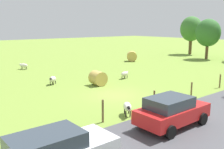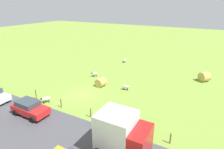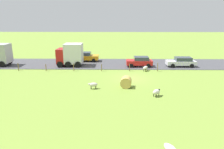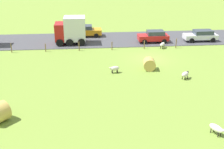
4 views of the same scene
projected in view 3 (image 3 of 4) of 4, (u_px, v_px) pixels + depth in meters
ground_plane at (131, 78)px, 27.38m from camera, size 160.00×160.00×0.00m
road_strip at (128, 64)px, 35.59m from camera, size 8.00×80.00×0.06m
sheep_0 at (171, 149)px, 12.11m from camera, size 1.20×0.90×0.71m
sheep_1 at (156, 92)px, 21.21m from camera, size 1.00×1.03×0.74m
sheep_2 at (93, 85)px, 23.39m from camera, size 0.66×1.11×0.72m
sheep_3 at (146, 68)px, 30.88m from camera, size 1.16×1.00×0.76m
hay_bale_1 at (126, 82)px, 23.88m from camera, size 1.43×1.38×1.24m
fence_post_0 at (158, 67)px, 30.77m from camera, size 0.12×0.12×1.27m
fence_post_1 at (129, 67)px, 30.85m from camera, size 0.12×0.12×1.10m
fence_post_2 at (102, 68)px, 30.92m from camera, size 0.12×0.12×1.05m
fence_post_3 at (74, 67)px, 30.96m from camera, size 0.12×0.12×1.14m
fence_post_4 at (46, 67)px, 31.04m from camera, size 0.12×0.12×1.02m
fence_post_5 at (18, 67)px, 31.07m from camera, size 0.12×0.12×1.17m
truck_0 at (71, 54)px, 33.62m from camera, size 2.88×3.96×3.57m
car_0 at (85, 57)px, 37.27m from camera, size 2.14×4.57×1.62m
car_2 at (140, 61)px, 33.40m from camera, size 2.07×4.09×1.58m
car_3 at (181, 62)px, 33.36m from camera, size 2.01×4.53×1.50m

